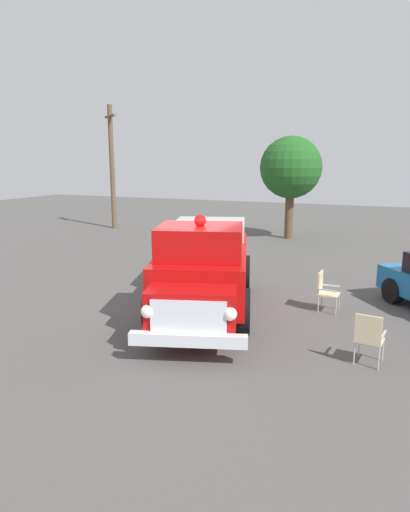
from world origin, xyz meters
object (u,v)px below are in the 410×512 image
(lawn_chair_by_car, at_px, (369,336))
(oak_tree_left, at_px, (291,168))
(vintage_fire_truck, at_px, (204,265))
(utility_pole, at_px, (112,165))
(lawn_chair_spare, at_px, (325,288))

(lawn_chair_by_car, xyz_separation_m, oak_tree_left, (-4.54, 13.38, 2.81))
(vintage_fire_truck, height_order, utility_pole, utility_pole)
(lawn_chair_by_car, bearing_deg, utility_pole, 138.06)
(vintage_fire_truck, height_order, oak_tree_left, oak_tree_left)
(lawn_chair_by_car, bearing_deg, vintage_fire_truck, 157.16)
(utility_pole, bearing_deg, vintage_fire_truck, -47.40)
(vintage_fire_truck, distance_m, oak_tree_left, 11.88)
(lawn_chair_by_car, relative_size, lawn_chair_spare, 1.00)
(vintage_fire_truck, bearing_deg, lawn_chair_by_car, -22.84)
(vintage_fire_truck, xyz_separation_m, utility_pole, (-10.29, 11.19, 2.29))
(lawn_chair_spare, relative_size, utility_pole, 0.15)
(vintage_fire_truck, xyz_separation_m, lawn_chair_spare, (2.83, 1.19, -0.61))
(vintage_fire_truck, relative_size, oak_tree_left, 1.29)
(lawn_chair_by_car, bearing_deg, lawn_chair_spare, 113.09)
(oak_tree_left, relative_size, utility_pole, 0.73)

